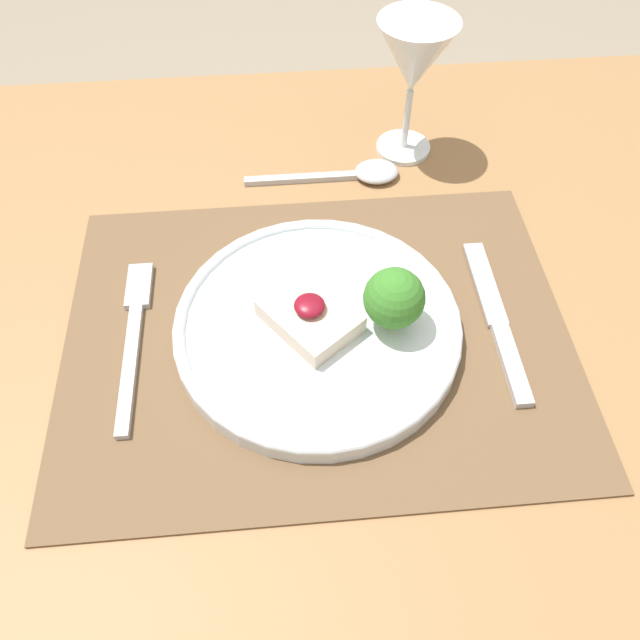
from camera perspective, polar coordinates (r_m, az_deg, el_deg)
ground_plane at (r=1.30m, az=-0.11°, el=-21.66°), size 8.00×8.00×0.00m
dining_table at (r=0.69m, az=-0.19°, el=-6.76°), size 1.18×0.90×0.77m
placemat at (r=0.59m, az=-0.22°, el=-1.22°), size 0.47×0.36×0.00m
dinner_plate at (r=0.58m, az=0.44°, el=-0.29°), size 0.27×0.27×0.08m
fork at (r=0.61m, az=-16.63°, el=-0.88°), size 0.02×0.19×0.01m
knife at (r=0.61m, az=16.11°, el=-0.76°), size 0.02×0.19×0.01m
spoon at (r=0.75m, az=3.67°, el=13.27°), size 0.18×0.04×0.01m
wine_glass_near at (r=0.73m, az=8.60°, el=22.31°), size 0.09×0.09×0.16m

